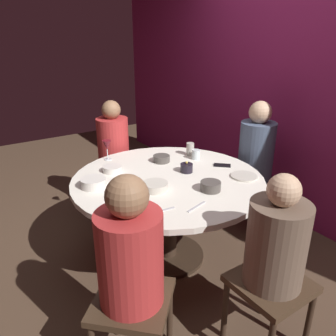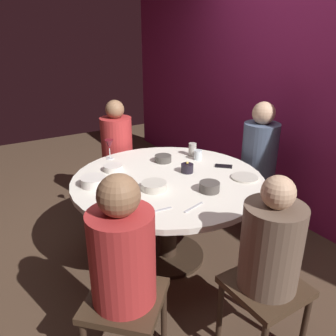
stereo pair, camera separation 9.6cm
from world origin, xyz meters
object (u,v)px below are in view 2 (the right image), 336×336
Objects in this scene: bowl_salad_center at (113,168)px; bowl_sauce_side at (93,181)px; wine_glass at (109,145)px; cup_near_candle at (192,149)px; bowl_serving_large at (209,187)px; bowl_small_white at (154,186)px; dinner_plate at (245,177)px; cell_phone at (224,166)px; seated_diner_right at (271,250)px; cup_by_left_diner at (128,184)px; bowl_rice_portion at (163,159)px; candle_holder at (187,168)px; seated_diner_left at (117,145)px; seated_diner_front_right at (122,257)px; dining_table at (168,193)px; cup_by_right_diner at (198,155)px; seated_diner_back at (259,153)px.

bowl_sauce_side is at bearing -51.79° from bowl_salad_center.
wine_glass reaches higher than cup_near_candle.
bowl_serving_large reaches higher than bowl_small_white.
dinner_plate reaches higher than cell_phone.
cell_phone is at bearing 127.77° from bowl_serving_large.
wine_glass is 1.26× the size of cell_phone.
cup_by_left_diner is (-1.00, -0.36, 0.08)m from seated_diner_right.
bowl_sauce_side is at bearing -77.78° from bowl_rice_portion.
dinner_plate is 1.43× the size of bowl_rice_portion.
bowl_rice_portion is at bearing 142.22° from bowl_small_white.
cell_phone is at bearing 79.38° from candle_holder.
bowl_serving_large is at bearing 5.32° from seated_diner_left.
seated_diner_front_right is 10.22× the size of cup_near_candle.
candle_holder is 0.60m from bowl_salad_center.
bowl_salad_center is (-0.34, -0.49, -0.01)m from candle_holder.
seated_diner_right is 1.32m from bowl_sauce_side.
bowl_rice_portion is (-0.30, -0.04, -0.01)m from candle_holder.
cup_by_left_diner is at bearing -67.03° from cup_near_candle.
dinner_plate is at bearing 42.57° from candle_holder.
dining_table is at bearing -123.13° from dinner_plate.
seated_diner_left is 13.06× the size of cup_by_left_diner.
cup_near_candle is 0.88m from cup_by_left_diner.
seated_diner_left reaches higher than bowl_sauce_side.
seated_diner_front_right is 8.22× the size of bowl_rice_portion.
bowl_rice_portion is (-0.15, 0.68, -0.00)m from bowl_sauce_side.
seated_diner_front_right is 1.46m from cup_by_right_diner.
seated_diner_back is 14.05× the size of cup_by_right_diner.
bowl_serving_large is 0.84m from bowl_sauce_side.
cup_near_candle is at bearing 153.66° from bowl_serving_large.
bowl_salad_center is at bearing -124.83° from candle_holder.
candle_holder is 0.54× the size of bowl_sauce_side.
dinner_plate is at bearing 28.72° from bowl_rice_portion.
wine_glass reaches higher than bowl_sauce_side.
seated_diner_front_right is 6.69× the size of wine_glass.
seated_diner_left is 6.40× the size of bowl_sauce_side.
seated_diner_front_right is at bearing -45.00° from dining_table.
dinner_plate is 0.52m from cup_by_right_diner.
seated_diner_back is at bearing 69.46° from bowl_rice_portion.
cup_by_left_diner is (-0.32, -0.48, 0.01)m from bowl_serving_large.
seated_diner_back reaches higher than bowl_sauce_side.
bowl_rice_portion is at bearing -151.28° from dinner_plate.
dinner_plate is at bearing 36.96° from wine_glass.
dining_table is 7.23× the size of dinner_plate.
dining_table is 1.26× the size of seated_diner_left.
bowl_rice_portion is 1.60× the size of cup_by_left_diner.
bowl_small_white is at bearing 6.05° from seated_diner_back.
cup_by_right_diner is at bearing -6.47° from seated_diner_front_right.
bowl_rice_portion is at bearing 49.59° from wine_glass.
bowl_salad_center is at bearing -93.35° from cup_near_candle.
bowl_rice_portion reaches higher than dinner_plate.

